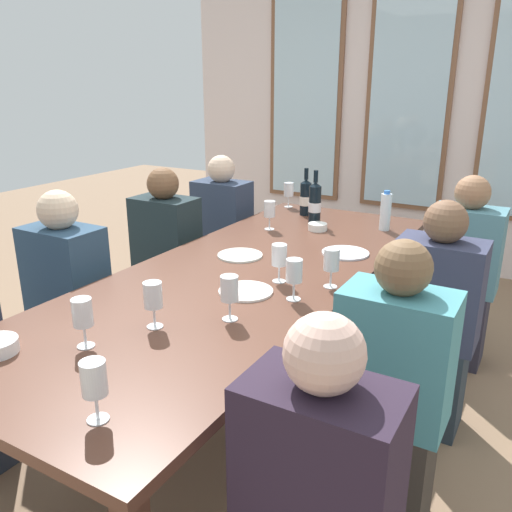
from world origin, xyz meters
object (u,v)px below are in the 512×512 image
at_px(wine_glass_3, 94,381).
at_px(seated_person_6, 167,262).
at_px(wine_glass_8, 82,314).
at_px(seated_person_0, 69,305).
at_px(wine_bottle_1, 315,203).
at_px(wine_glass_7, 294,272).
at_px(seated_person_4, 223,237).
at_px(tasting_bowl_1, 317,227).
at_px(seated_person_5, 462,277).
at_px(white_plate_0, 345,253).
at_px(seated_person_1, 391,398).
at_px(wine_glass_1, 229,291).
at_px(wine_glass_6, 279,256).
at_px(dining_table, 248,282).
at_px(wine_glass_0, 270,210).
at_px(wine_glass_9, 306,193).
at_px(wine_bottle_0, 306,197).
at_px(wine_glass_5, 332,261).
at_px(wine_glass_2, 289,191).
at_px(white_plate_1, 240,255).
at_px(wine_glass_4, 153,297).
at_px(white_plate_2, 246,291).
at_px(water_bottle, 386,212).
at_px(seated_person_7, 434,325).

bearing_deg(wine_glass_3, seated_person_6, 123.92).
distance_m(wine_glass_8, seated_person_0, 0.96).
xyz_separation_m(wine_bottle_1, wine_glass_3, (0.33, -2.14, -0.01)).
relative_size(wine_glass_7, wine_glass_8, 1.00).
bearing_deg(seated_person_4, wine_glass_7, -46.50).
xyz_separation_m(tasting_bowl_1, seated_person_5, (0.82, 0.21, -0.23)).
distance_m(white_plate_0, seated_person_4, 1.27).
bearing_deg(seated_person_6, wine_glass_8, -60.99).
distance_m(white_plate_0, seated_person_1, 1.01).
relative_size(wine_glass_1, wine_glass_6, 1.00).
bearing_deg(seated_person_0, dining_table, 25.32).
distance_m(wine_glass_0, wine_glass_9, 0.57).
height_order(seated_person_0, seated_person_6, same).
bearing_deg(seated_person_6, wine_bottle_0, 51.54).
xyz_separation_m(dining_table, wine_glass_5, (0.42, -0.01, 0.18)).
bearing_deg(wine_glass_2, white_plate_0, -47.67).
distance_m(dining_table, seated_person_1, 0.91).
relative_size(wine_glass_5, wine_glass_8, 1.00).
relative_size(wine_bottle_1, tasting_bowl_1, 2.96).
bearing_deg(seated_person_5, white_plate_1, -138.08).
distance_m(wine_glass_4, seated_person_0, 0.94).
relative_size(white_plate_2, seated_person_6, 0.21).
relative_size(white_plate_1, wine_glass_2, 1.33).
height_order(white_plate_2, seated_person_0, seated_person_0).
bearing_deg(wine_glass_6, wine_glass_2, 114.99).
xyz_separation_m(dining_table, white_plate_2, (0.13, -0.24, 0.06)).
relative_size(wine_bottle_0, tasting_bowl_1, 2.75).
distance_m(water_bottle, wine_glass_1, 1.52).
xyz_separation_m(seated_person_0, seated_person_1, (1.63, 0.01, 0.00)).
bearing_deg(wine_bottle_1, wine_glass_6, -74.68).
bearing_deg(wine_glass_0, wine_glass_2, 105.86).
xyz_separation_m(water_bottle, wine_glass_0, (-0.60, -0.33, 0.00)).
height_order(wine_glass_9, seated_person_6, seated_person_6).
relative_size(water_bottle, wine_glass_2, 1.38).
xyz_separation_m(wine_glass_5, wine_glass_8, (-0.51, -0.92, 0.00)).
bearing_deg(seated_person_7, wine_glass_6, -149.85).
bearing_deg(seated_person_6, white_plate_1, -18.51).
distance_m(wine_glass_1, seated_person_5, 1.67).
distance_m(wine_glass_9, seated_person_1, 2.00).
bearing_deg(wine_glass_2, water_bottle, -18.22).
distance_m(white_plate_1, seated_person_7, 0.99).
xyz_separation_m(wine_bottle_1, seated_person_7, (0.89, -0.64, -0.34)).
bearing_deg(white_plate_0, wine_glass_8, -106.01).
height_order(wine_glass_2, seated_person_0, seated_person_0).
relative_size(wine_glass_6, seated_person_6, 0.16).
relative_size(dining_table, water_bottle, 11.47).
bearing_deg(wine_glass_3, tasting_bowl_1, 97.13).
relative_size(wine_bottle_0, seated_person_4, 0.28).
xyz_separation_m(wine_glass_9, seated_person_4, (-0.53, -0.25, -0.34)).
xyz_separation_m(white_plate_1, seated_person_1, (0.96, -0.54, -0.22)).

